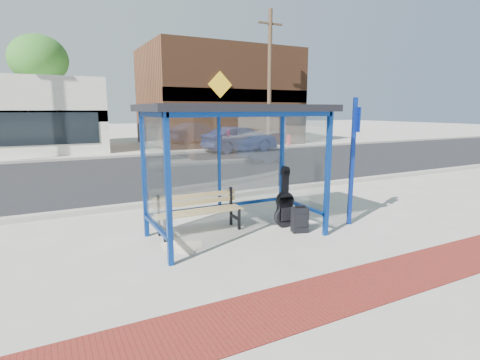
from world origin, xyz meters
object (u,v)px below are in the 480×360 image
suitcase (300,220)px  guitar_bag (285,206)px  backpack (302,222)px  parked_car (240,139)px  bench (199,209)px  fire_hydrant (289,140)px

suitcase → guitar_bag: bearing=117.1°
backpack → parked_car: parked_car is taller
bench → suitcase: 1.95m
backpack → fire_hydrant: (9.28, 13.83, 0.27)m
suitcase → parked_car: bearing=84.1°
guitar_bag → suitcase: guitar_bag is taller
bench → guitar_bag: 1.71m
guitar_bag → backpack: size_ratio=3.53×
fire_hydrant → backpack: bearing=-123.9°
backpack → parked_car: bearing=58.9°
bench → guitar_bag: guitar_bag is taller
bench → backpack: (1.84, -0.81, -0.29)m
fire_hydrant → parked_car: bearing=-166.3°
parked_car → fire_hydrant: 4.10m
bench → fire_hydrant: 17.13m
bench → suitcase: (1.71, -0.92, -0.20)m
suitcase → parked_car: parked_car is taller
bench → backpack: bearing=-23.7°
backpack → fire_hydrant: fire_hydrant is taller
guitar_bag → backpack: 0.45m
guitar_bag → fire_hydrant: 16.52m
guitar_bag → parked_car: bearing=68.7°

